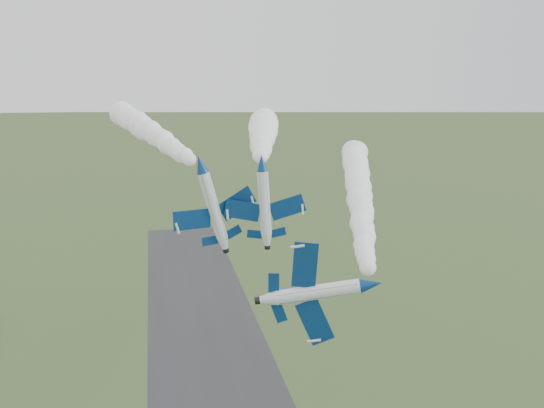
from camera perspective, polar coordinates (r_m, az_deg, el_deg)
The scene contains 6 objects.
jet_lead at distance 60.21m, azimuth 9.36°, elevation -7.50°, with size 6.07×12.53×10.34m.
smoke_trail_jet_lead at distance 98.54m, azimuth 8.16°, elevation 1.29°, with size 5.13×73.99×5.13m, color white, non-canonical shape.
jet_pair_left at distance 75.48m, azimuth -6.73°, elevation 3.75°, with size 10.86×13.24×4.06m.
smoke_trail_jet_pair_left at distance 108.52m, azimuth -11.72°, elevation 6.87°, with size 4.87×61.65×4.87m, color white, non-canonical shape.
jet_pair_right at distance 75.83m, azimuth -0.97°, elevation 3.89°, with size 10.36×12.28×3.06m.
smoke_trail_jet_pair_right at distance 104.62m, azimuth -0.90°, elevation 6.41°, with size 5.81×52.96×5.81m, color white, non-canonical shape.
Camera 1 is at (-9.68, -54.58, 53.06)m, focal length 40.00 mm.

